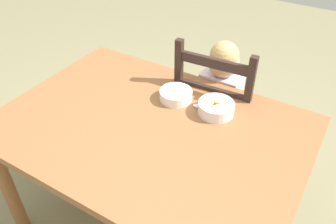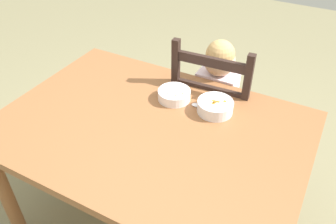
# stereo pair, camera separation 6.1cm
# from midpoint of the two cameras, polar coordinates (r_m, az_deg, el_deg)

# --- Properties ---
(ground_plane) EXTENTS (8.00, 8.00, 0.00)m
(ground_plane) POSITION_cam_midpoint_polar(r_m,az_deg,el_deg) (2.12, -3.20, -17.91)
(ground_plane) COLOR #7E7756
(dining_table) EXTENTS (1.39, 0.97, 0.74)m
(dining_table) POSITION_cam_midpoint_polar(r_m,az_deg,el_deg) (1.62, -3.98, -4.87)
(dining_table) COLOR brown
(dining_table) RESTS_ON ground
(dining_chair) EXTENTS (0.45, 0.45, 0.99)m
(dining_chair) POSITION_cam_midpoint_polar(r_m,az_deg,el_deg) (2.07, 6.63, -0.88)
(dining_chair) COLOR black
(dining_chair) RESTS_ON ground
(child_figure) EXTENTS (0.32, 0.31, 0.95)m
(child_figure) POSITION_cam_midpoint_polar(r_m,az_deg,el_deg) (1.97, 6.84, 2.83)
(child_figure) COLOR silver
(child_figure) RESTS_ON ground
(bowl_of_peas) EXTENTS (0.16, 0.16, 0.05)m
(bowl_of_peas) POSITION_cam_midpoint_polar(r_m,az_deg,el_deg) (1.71, 0.01, 2.89)
(bowl_of_peas) COLOR white
(bowl_of_peas) RESTS_ON dining_table
(bowl_of_carrots) EXTENTS (0.17, 0.17, 0.06)m
(bowl_of_carrots) POSITION_cam_midpoint_polar(r_m,az_deg,el_deg) (1.63, 6.76, 0.94)
(bowl_of_carrots) COLOR white
(bowl_of_carrots) RESTS_ON dining_table
(spoon) EXTENTS (0.14, 0.03, 0.01)m
(spoon) POSITION_cam_midpoint_polar(r_m,az_deg,el_deg) (1.67, 4.29, 0.94)
(spoon) COLOR silver
(spoon) RESTS_ON dining_table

